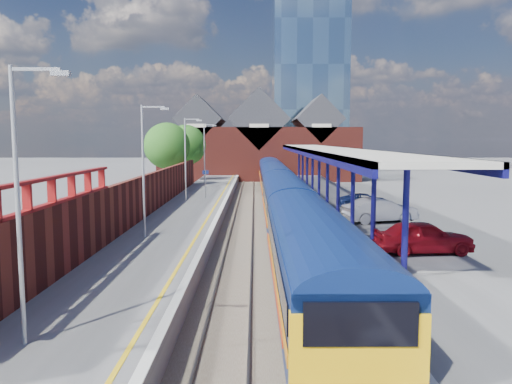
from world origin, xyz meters
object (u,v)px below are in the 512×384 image
lamp_post_a (23,189)px  parked_car_red (424,237)px  train (279,187)px  parked_car_dark (388,211)px  lamp_post_b (146,163)px  lamp_post_c (187,154)px  parked_car_blue (366,201)px  lamp_post_d (206,150)px  platform_sign (206,179)px  parked_car_silver (380,210)px

lamp_post_a → parked_car_red: (13.51, 10.23, -3.23)m
train → parked_car_dark: train is taller
lamp_post_a → lamp_post_b: bearing=90.0°
train → lamp_post_b: size_ratio=9.42×
lamp_post_c → parked_car_blue: size_ratio=1.71×
lamp_post_b → lamp_post_d: bearing=90.0°
train → lamp_post_c: 8.36m
lamp_post_c → platform_sign: (1.36, 2.00, -2.30)m
parked_car_red → lamp_post_b: bearing=70.6°
lamp_post_d → platform_sign: (1.36, -14.00, -2.30)m
lamp_post_b → parked_car_dark: lamp_post_b is taller
parked_car_blue → platform_sign: bearing=66.8°
parked_car_dark → parked_car_red: bearing=154.7°
platform_sign → parked_car_red: platform_sign is taller
platform_sign → parked_car_silver: (12.30, -13.18, -0.93)m
lamp_post_b → lamp_post_c: size_ratio=1.00×
parked_car_dark → parked_car_blue: size_ratio=1.01×
lamp_post_a → lamp_post_b: same height
train → parked_car_red: train is taller
lamp_post_b → parked_car_blue: 18.28m
train → lamp_post_d: bearing=116.3°
train → parked_car_blue: train is taller
lamp_post_a → parked_car_silver: 23.48m
parked_car_dark → platform_sign: bearing=26.3°
lamp_post_a → parked_car_blue: (14.14, 25.07, -3.42)m
platform_sign → parked_car_blue: size_ratio=0.61×
lamp_post_c → parked_car_dark: 18.05m
lamp_post_d → train: bearing=-63.7°
train → lamp_post_c: lamp_post_c is taller
train → parked_car_silver: 12.70m
platform_sign → parked_car_silver: platform_sign is taller
parked_car_red → parked_car_blue: bearing=-6.2°
parked_car_silver → lamp_post_d: bearing=11.7°
train → parked_car_blue: 8.07m
platform_sign → parked_car_silver: size_ratio=0.54×
platform_sign → lamp_post_a: bearing=-92.4°
lamp_post_b → parked_car_silver: (13.66, 4.82, -3.23)m
platform_sign → parked_car_blue: platform_sign is taller
lamp_post_d → parked_car_dark: (14.37, -26.39, -3.39)m
parked_car_silver → parked_car_blue: 6.28m
lamp_post_a → platform_sign: 32.11m
platform_sign → parked_car_red: (12.15, -21.77, -0.93)m
lamp_post_a → parked_car_silver: (13.66, 18.82, -3.23)m
lamp_post_b → parked_car_silver: size_ratio=1.51×
lamp_post_d → parked_car_silver: 30.59m
train → lamp_post_a: 31.25m
lamp_post_b → platform_sign: bearing=85.7°
lamp_post_d → parked_car_silver: size_ratio=1.51×
lamp_post_b → lamp_post_d: same height
lamp_post_a → lamp_post_d: (0.00, 46.00, 0.00)m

